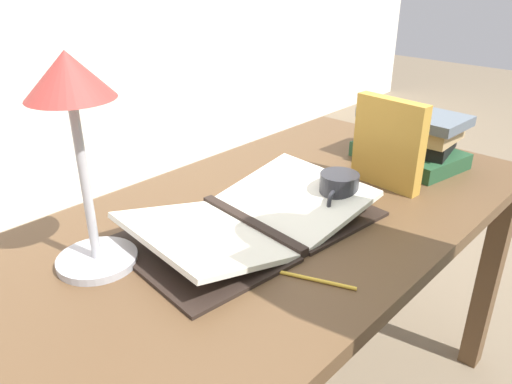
{
  "coord_description": "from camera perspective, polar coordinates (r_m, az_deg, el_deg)",
  "views": [
    {
      "loc": [
        -0.77,
        -0.69,
        1.29
      ],
      "look_at": [
        -0.03,
        -0.0,
        0.81
      ],
      "focal_mm": 35.0,
      "sensor_mm": 36.0,
      "label": 1
    }
  ],
  "objects": [
    {
      "name": "open_book",
      "position": [
        1.12,
        -0.54,
        -3.2
      ],
      "size": [
        0.6,
        0.4,
        0.07
      ],
      "rotation": [
        0.0,
        0.0,
        -0.1
      ],
      "color": "black",
      "rests_on": "reading_desk"
    },
    {
      "name": "coffee_mug",
      "position": [
        1.2,
        9.39,
        -0.05
      ],
      "size": [
        0.12,
        0.09,
        0.09
      ],
      "rotation": [
        0.0,
        0.0,
        3.43
      ],
      "color": "#28282D",
      "rests_on": "reading_desk"
    },
    {
      "name": "reading_desk",
      "position": [
        1.22,
        0.94,
        -6.64
      ],
      "size": [
        1.54,
        0.76,
        0.73
      ],
      "color": "brown",
      "rests_on": "ground_plane"
    },
    {
      "name": "pencil",
      "position": [
        0.96,
        6.21,
        -9.82
      ],
      "size": [
        0.07,
        0.17,
        0.01
      ],
      "rotation": [
        0.0,
        0.0,
        0.37
      ],
      "color": "gold",
      "rests_on": "reading_desk"
    },
    {
      "name": "book_standing_upright",
      "position": [
        1.34,
        14.89,
        5.36
      ],
      "size": [
        0.05,
        0.2,
        0.24
      ],
      "rotation": [
        0.0,
        0.0,
        -0.09
      ],
      "color": "#BC8933",
      "rests_on": "reading_desk"
    },
    {
      "name": "book_stack_tall",
      "position": [
        1.54,
        17.28,
        5.83
      ],
      "size": [
        0.25,
        0.32,
        0.15
      ],
      "color": "#234C2D",
      "rests_on": "reading_desk"
    },
    {
      "name": "reading_lamp",
      "position": [
        0.93,
        -20.08,
        8.38
      ],
      "size": [
        0.16,
        0.16,
        0.42
      ],
      "color": "#ADADB2",
      "rests_on": "reading_desk"
    }
  ]
}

